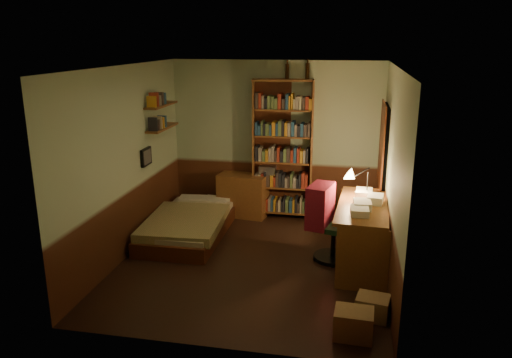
% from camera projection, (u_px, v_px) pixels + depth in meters
% --- Properties ---
extents(floor, '(3.50, 4.00, 0.02)m').
position_uv_depth(floor, '(253.00, 262.00, 6.81)').
color(floor, black).
rests_on(floor, ground).
extents(ceiling, '(3.50, 4.00, 0.02)m').
position_uv_depth(ceiling, '(252.00, 66.00, 6.10)').
color(ceiling, silver).
rests_on(ceiling, wall_back).
extents(wall_back, '(3.50, 0.02, 2.60)m').
position_uv_depth(wall_back, '(276.00, 139.00, 8.35)').
color(wall_back, '#9EB390').
rests_on(wall_back, ground).
extents(wall_left, '(0.02, 4.00, 2.60)m').
position_uv_depth(wall_left, '(126.00, 163.00, 6.78)').
color(wall_left, '#9EB390').
rests_on(wall_left, ground).
extents(wall_right, '(0.02, 4.00, 2.60)m').
position_uv_depth(wall_right, '(392.00, 176.00, 6.13)').
color(wall_right, '#9EB390').
rests_on(wall_right, ground).
extents(wall_front, '(3.50, 0.02, 2.60)m').
position_uv_depth(wall_front, '(209.00, 224.00, 4.56)').
color(wall_front, '#9EB390').
rests_on(wall_front, ground).
extents(doorway, '(0.06, 0.90, 2.00)m').
position_uv_depth(doorway, '(382.00, 173.00, 7.45)').
color(doorway, black).
rests_on(doorway, ground).
extents(door_trim, '(0.02, 0.98, 2.08)m').
position_uv_depth(door_trim, '(380.00, 172.00, 7.45)').
color(door_trim, '#431C0E').
rests_on(door_trim, ground).
extents(bed, '(1.06, 1.97, 0.58)m').
position_uv_depth(bed, '(189.00, 217.00, 7.65)').
color(bed, olive).
rests_on(bed, ground).
extents(dresser, '(0.86, 0.51, 0.72)m').
position_uv_depth(dresser, '(243.00, 195.00, 8.47)').
color(dresser, brown).
rests_on(dresser, ground).
extents(mini_stereo, '(0.28, 0.22, 0.15)m').
position_uv_depth(mini_stereo, '(268.00, 170.00, 8.40)').
color(mini_stereo, '#B2B2B7').
rests_on(mini_stereo, dresser).
extents(bookshelf, '(1.02, 0.44, 2.31)m').
position_uv_depth(bookshelf, '(282.00, 150.00, 8.22)').
color(bookshelf, brown).
rests_on(bookshelf, ground).
extents(bottle_left, '(0.07, 0.07, 0.23)m').
position_uv_depth(bottle_left, '(287.00, 71.00, 7.96)').
color(bottle_left, black).
rests_on(bottle_left, bookshelf).
extents(bottle_right, '(0.08, 0.08, 0.25)m').
position_uv_depth(bottle_right, '(307.00, 71.00, 7.90)').
color(bottle_right, black).
rests_on(bottle_right, bookshelf).
extents(desk, '(0.75, 1.61, 0.84)m').
position_uv_depth(desk, '(362.00, 235.00, 6.62)').
color(desk, brown).
rests_on(desk, ground).
extents(paper_stack, '(0.23, 0.29, 0.11)m').
position_uv_depth(paper_stack, '(375.00, 199.00, 6.56)').
color(paper_stack, silver).
rests_on(paper_stack, desk).
extents(desk_lamp, '(0.26, 0.26, 0.67)m').
position_uv_depth(desk_lamp, '(368.00, 173.00, 6.76)').
color(desk_lamp, black).
rests_on(desk_lamp, desk).
extents(office_chair, '(0.57, 0.53, 0.96)m').
position_uv_depth(office_chair, '(334.00, 226.00, 6.74)').
color(office_chair, '#224C2A').
rests_on(office_chair, ground).
extents(red_jacket, '(0.41, 0.56, 0.59)m').
position_uv_depth(red_jacket, '(317.00, 173.00, 6.44)').
color(red_jacket, maroon).
rests_on(red_jacket, office_chair).
extents(wall_shelf_lower, '(0.20, 0.90, 0.03)m').
position_uv_depth(wall_shelf_lower, '(162.00, 128.00, 7.71)').
color(wall_shelf_lower, brown).
rests_on(wall_shelf_lower, wall_left).
extents(wall_shelf_upper, '(0.20, 0.90, 0.03)m').
position_uv_depth(wall_shelf_upper, '(161.00, 105.00, 7.61)').
color(wall_shelf_upper, brown).
rests_on(wall_shelf_upper, wall_left).
extents(framed_picture, '(0.04, 0.32, 0.26)m').
position_uv_depth(framed_picture, '(146.00, 157.00, 7.35)').
color(framed_picture, black).
rests_on(framed_picture, wall_left).
extents(cardboard_box_a, '(0.40, 0.33, 0.29)m').
position_uv_depth(cardboard_box_a, '(353.00, 324.00, 5.06)').
color(cardboard_box_a, '#9E7B51').
rests_on(cardboard_box_a, ground).
extents(cardboard_box_b, '(0.39, 0.34, 0.24)m').
position_uv_depth(cardboard_box_b, '(373.00, 307.00, 5.42)').
color(cardboard_box_b, '#9E7B51').
rests_on(cardboard_box_b, ground).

